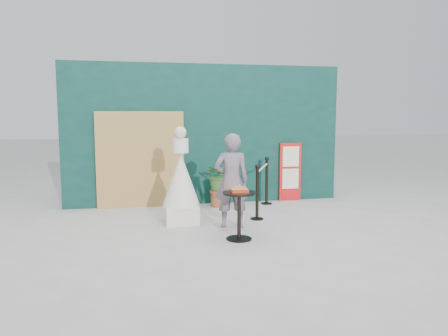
% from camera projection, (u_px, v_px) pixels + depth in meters
% --- Properties ---
extents(ground, '(60.00, 60.00, 0.00)m').
position_uv_depth(ground, '(241.00, 243.00, 6.62)').
color(ground, '#ADAAA5').
rests_on(ground, ground).
extents(back_wall, '(6.00, 0.30, 3.00)m').
position_uv_depth(back_wall, '(205.00, 134.00, 9.49)').
color(back_wall, '#092C2B').
rests_on(back_wall, ground).
extents(bamboo_fence, '(1.80, 0.08, 2.00)m').
position_uv_depth(bamboo_fence, '(141.00, 160.00, 9.06)').
color(bamboo_fence, tan).
rests_on(bamboo_fence, ground).
extents(woman, '(0.64, 0.46, 1.62)m').
position_uv_depth(woman, '(231.00, 181.00, 7.46)').
color(woman, slate).
rests_on(woman, ground).
extents(menu_board, '(0.50, 0.07, 1.30)m').
position_uv_depth(menu_board, '(290.00, 172.00, 9.81)').
color(menu_board, red).
rests_on(menu_board, ground).
extents(statue, '(0.67, 0.67, 1.73)m').
position_uv_depth(statue, '(181.00, 184.00, 7.75)').
color(statue, silver).
rests_on(statue, ground).
extents(cafe_table, '(0.52, 0.52, 0.75)m').
position_uv_depth(cafe_table, '(239.00, 208.00, 6.74)').
color(cafe_table, black).
rests_on(cafe_table, ground).
extents(food_basket, '(0.26, 0.19, 0.11)m').
position_uv_depth(food_basket, '(239.00, 190.00, 6.71)').
color(food_basket, red).
rests_on(food_basket, cafe_table).
extents(planter, '(0.58, 0.51, 0.99)m').
position_uv_depth(planter, '(219.00, 179.00, 9.16)').
color(planter, '#955C30').
rests_on(planter, ground).
extents(stanchion_barrier, '(0.84, 1.54, 1.03)m').
position_uv_depth(stanchion_barrier, '(262.00, 187.00, 8.73)').
color(stanchion_barrier, black).
rests_on(stanchion_barrier, ground).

